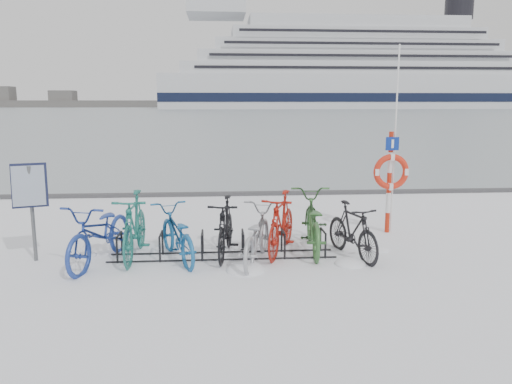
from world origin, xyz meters
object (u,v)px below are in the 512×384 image
object	(u,v)px
info_board	(30,191)
lifebuoy_station	(391,172)
bike_rack	(223,247)
cruise_ferry	(352,74)

from	to	relation	value
info_board	lifebuoy_station	xyz separation A→B (m)	(6.73, 1.39, 0.07)
bike_rack	info_board	distance (m)	3.41
bike_rack	cruise_ferry	world-z (taller)	cruise_ferry
lifebuoy_station	cruise_ferry	distance (m)	199.87
bike_rack	cruise_ferry	size ratio (longest dim) A/B	0.03
bike_rack	lifebuoy_station	xyz separation A→B (m)	(3.49, 1.39, 1.11)
cruise_ferry	bike_rack	bearing A→B (deg)	-105.47
bike_rack	cruise_ferry	xyz separation A→B (m)	(53.81, 194.41, 13.65)
info_board	cruise_ferry	distance (m)	203.00
bike_rack	info_board	xyz separation A→B (m)	(-3.24, 0.00, 1.05)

